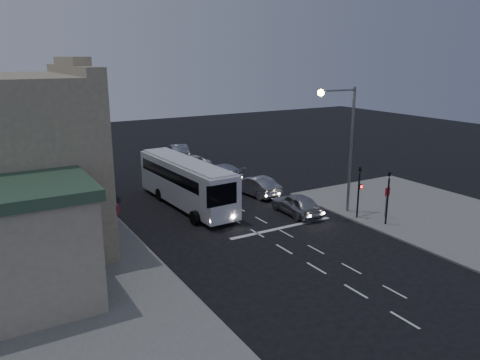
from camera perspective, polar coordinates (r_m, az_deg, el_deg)
ground at (r=29.06m, az=4.24°, el=-7.74°), size 120.00×120.00×0.00m
sidewalk_near at (r=35.39m, az=25.83°, el=-4.94°), size 12.00×24.00×0.12m
sidewalk_far at (r=32.06m, az=-24.36°, el=-6.76°), size 12.00×50.00×0.12m
road_markings at (r=32.28m, az=2.79°, el=-5.35°), size 8.00×30.55×0.01m
tour_bus at (r=35.70m, az=-6.62°, el=-0.19°), size 3.05×11.80×3.59m
car_suv at (r=34.18m, az=6.89°, el=-2.90°), size 2.00×4.64×1.56m
car_sedan_a at (r=38.64m, az=1.90°, el=-0.69°), size 2.22×4.98×1.59m
car_sedan_b at (r=43.75m, az=-2.23°, el=1.04°), size 2.98×5.21×1.42m
car_sedan_c at (r=48.25m, az=-6.06°, el=2.25°), size 3.16×5.25×1.36m
car_extra at (r=52.82m, az=-7.55°, el=3.47°), size 2.88×5.36×1.68m
traffic_signal_main at (r=33.51m, az=14.32°, el=-0.71°), size 0.25×0.35×4.10m
traffic_signal_side at (r=32.70m, az=17.61°, el=-1.33°), size 0.18×0.15×4.10m
regulatory_sign at (r=34.26m, az=17.45°, el=-2.03°), size 0.45×0.12×2.20m
streetlight at (r=33.63m, az=12.67°, el=5.24°), size 3.32×0.44×9.00m
main_building at (r=30.61m, az=-27.14°, el=1.93°), size 10.12×12.00×11.00m
low_building_south at (r=23.00m, az=-26.35°, el=-7.50°), size 7.40×5.40×5.70m
street_tree at (r=38.28m, az=-19.20°, el=4.03°), size 4.00×4.00×6.20m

